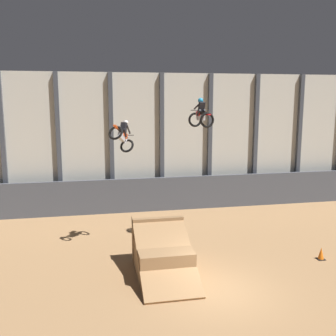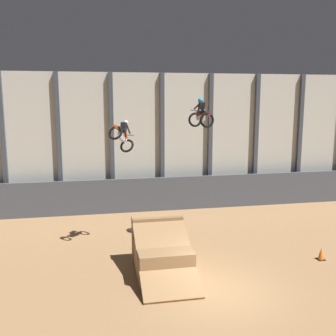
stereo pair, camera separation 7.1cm
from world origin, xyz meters
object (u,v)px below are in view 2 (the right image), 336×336
object	(u,v)px
dirt_ramp	(162,253)
rider_bike_right_air	(201,115)
traffic_cone_near_ramp	(321,254)
rider_bike_left_air	(122,135)

from	to	relation	value
dirt_ramp	rider_bike_right_air	distance (m)	6.89
rider_bike_right_air	traffic_cone_near_ramp	bearing A→B (deg)	-38.30
rider_bike_right_air	traffic_cone_near_ramp	distance (m)	8.70
rider_bike_left_air	rider_bike_right_air	size ratio (longest dim) A/B	1.01
rider_bike_left_air	traffic_cone_near_ramp	distance (m)	11.03
dirt_ramp	traffic_cone_near_ramp	xyz separation A→B (m)	(7.58, -0.29, -0.51)
dirt_ramp	rider_bike_left_air	size ratio (longest dim) A/B	2.32
rider_bike_right_air	rider_bike_left_air	bearing A→B (deg)	162.15
dirt_ramp	rider_bike_left_air	bearing A→B (deg)	112.91
dirt_ramp	rider_bike_left_air	distance (m)	6.04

